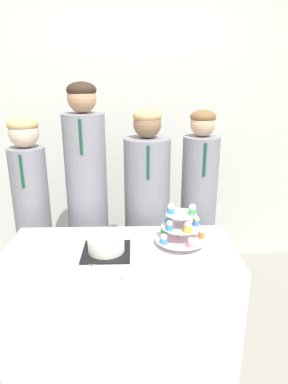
# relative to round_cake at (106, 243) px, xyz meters

# --- Properties ---
(wall_back) EXTENTS (9.00, 0.06, 2.70)m
(wall_back) POSITION_rel_round_cake_xyz_m (0.08, 1.39, 0.52)
(wall_back) COLOR silver
(wall_back) RESTS_ON ground_plane
(table) EXTENTS (1.30, 0.59, 0.77)m
(table) POSITION_rel_round_cake_xyz_m (0.08, 0.04, -0.45)
(table) COLOR white
(table) RESTS_ON ground_plane
(round_cake) EXTENTS (0.26, 0.26, 0.12)m
(round_cake) POSITION_rel_round_cake_xyz_m (0.00, 0.00, 0.00)
(round_cake) COLOR black
(round_cake) RESTS_ON table
(cake_knife) EXTENTS (0.24, 0.18, 0.01)m
(cake_knife) POSITION_rel_round_cake_xyz_m (-0.05, -0.14, -0.06)
(cake_knife) COLOR silver
(cake_knife) RESTS_ON table
(cupcake_stand) EXTENTS (0.29, 0.29, 0.25)m
(cupcake_stand) POSITION_rel_round_cake_xyz_m (0.42, 0.08, 0.05)
(cupcake_stand) COLOR silver
(cupcake_stand) RESTS_ON table
(student_0) EXTENTS (0.25, 0.25, 1.45)m
(student_0) POSITION_rel_round_cake_xyz_m (-0.57, 0.59, -0.11)
(student_0) COLOR gray
(student_0) RESTS_ON ground_plane
(student_1) EXTENTS (0.28, 0.29, 1.66)m
(student_1) POSITION_rel_round_cake_xyz_m (-0.17, 0.59, -0.03)
(student_1) COLOR gray
(student_1) RESTS_ON ground_plane
(student_2) EXTENTS (0.32, 0.32, 1.50)m
(student_2) POSITION_rel_round_cake_xyz_m (0.25, 0.59, -0.13)
(student_2) COLOR gray
(student_2) RESTS_ON ground_plane
(student_3) EXTENTS (0.25, 0.26, 1.49)m
(student_3) POSITION_rel_round_cake_xyz_m (0.61, 0.59, -0.12)
(student_3) COLOR gray
(student_3) RESTS_ON ground_plane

